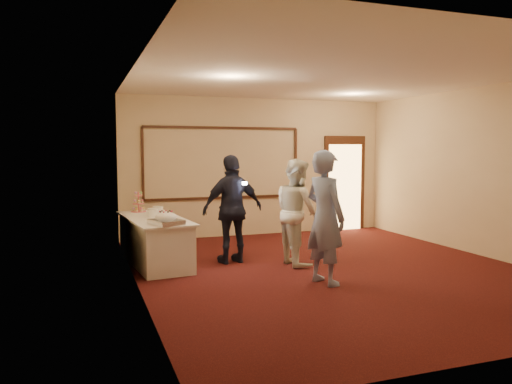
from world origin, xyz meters
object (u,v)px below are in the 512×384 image
Objects in this scene: buffet_table at (155,240)px; plate_stack_b at (158,211)px; woman at (297,212)px; tart at (169,218)px; guest at (233,209)px; pavlova_tray at (166,219)px; man at (325,217)px; cupcake_stand at (139,204)px; plate_stack_a at (153,213)px.

buffet_table is 12.84× the size of plate_stack_b.
woman is at bearing -27.52° from plate_stack_b.
tart is at bearing -53.97° from buffet_table.
buffet_table is 1.39m from guest.
woman reaches higher than buffet_table.
man reaches higher than pavlova_tray.
cupcake_stand is at bearing 107.30° from tart.
man is at bearing -30.71° from pavlova_tray.
plate_stack_b is (0.12, 0.22, 0.00)m from plate_stack_a.
pavlova_tray is 2.19× the size of tart.
plate_stack_a is at bearing 94.35° from pavlova_tray.
pavlova_tray is 3.38× the size of plate_stack_a.
tart is at bearing 31.05° from man.
tart is at bearing -58.65° from plate_stack_a.
guest is at bearing 10.96° from man.
buffet_table is 5.77× the size of cupcake_stand.
plate_stack_b is at bearing 99.17° from tart.
man is 1.05× the size of guest.
cupcake_stand is 0.64m from plate_stack_b.
pavlova_tray is 0.31× the size of man.
man is 1.08× the size of woman.
man reaches higher than guest.
plate_stack_a is at bearing 121.35° from tart.
plate_stack_b is 0.10× the size of woman.
pavlova_tray reaches higher than tart.
cupcake_stand is 0.21× the size of man.
buffet_table is at bearing -24.53° from guest.
plate_stack_b is at bearing 61.55° from plate_stack_a.
woman reaches higher than tart.
cupcake_stand is 1.45× the size of tart.
plate_stack_a is at bearing 66.28° from woman.
plate_stack_a is (-0.01, 0.07, 0.46)m from buffet_table.
man is at bearing 108.77° from guest.
buffet_table is 0.53m from tart.
pavlova_tray is 0.34× the size of woman.
plate_stack_b reaches higher than buffet_table.
cupcake_stand is 3.66m from man.
man reaches higher than tart.
cupcake_stand is at bearing 100.23° from buffet_table.
tart is at bearing -80.83° from plate_stack_b.
plate_stack_b is (0.26, -0.58, -0.07)m from cupcake_stand.
tart is (0.21, -0.34, -0.05)m from plate_stack_a.
plate_stack_a is 0.10× the size of woman.
tart reaches higher than buffet_table.
pavlova_tray is 3.36× the size of plate_stack_b.
cupcake_stand is 1.86m from guest.
man is (2.24, -2.90, 0.03)m from cupcake_stand.
guest is (-0.84, 1.67, -0.04)m from man.
buffet_table is 1.29× the size of woman.
cupcake_stand reaches higher than tart.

